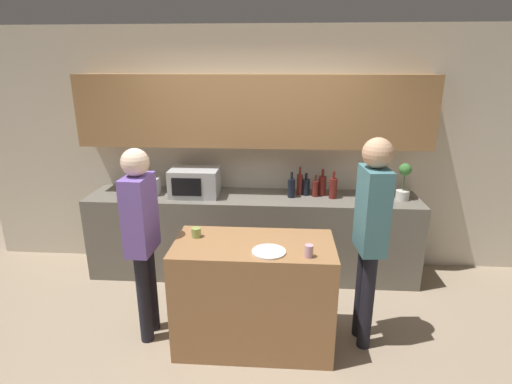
{
  "coord_description": "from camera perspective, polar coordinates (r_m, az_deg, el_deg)",
  "views": [
    {
      "loc": [
        0.32,
        -2.73,
        2.29
      ],
      "look_at": [
        0.11,
        0.43,
        1.28
      ],
      "focal_mm": 28.0,
      "sensor_mm": 36.0,
      "label": 1
    }
  ],
  "objects": [
    {
      "name": "bottle_3",
      "position": [
        4.37,
        8.46,
        0.52
      ],
      "size": [
        0.07,
        0.07,
        0.24
      ],
      "color": "maroon",
      "rests_on": "back_counter"
    },
    {
      "name": "microwave",
      "position": [
        4.39,
        -8.71,
        1.41
      ],
      "size": [
        0.52,
        0.39,
        0.3
      ],
      "color": "#B7BABC",
      "rests_on": "back_counter"
    },
    {
      "name": "bottle_0",
      "position": [
        4.31,
        5.08,
        0.63
      ],
      "size": [
        0.08,
        0.08,
        0.28
      ],
      "color": "black",
      "rests_on": "back_counter"
    },
    {
      "name": "person_left",
      "position": [
        3.3,
        16.09,
        -4.69
      ],
      "size": [
        0.23,
        0.36,
        1.78
      ],
      "rotation": [
        0.0,
        0.0,
        -4.63
      ],
      "color": "black",
      "rests_on": "ground_plane"
    },
    {
      "name": "cup_0",
      "position": [
        3.35,
        -8.53,
        -5.74
      ],
      "size": [
        0.08,
        0.08,
        0.08
      ],
      "color": "#8FA352",
      "rests_on": "kitchen_island"
    },
    {
      "name": "back_counter",
      "position": [
        4.52,
        -0.52,
        -6.17
      ],
      "size": [
        3.6,
        0.62,
        0.92
      ],
      "color": "#6B665B",
      "rests_on": "ground_plane"
    },
    {
      "name": "bottle_1",
      "position": [
        4.39,
        6.26,
        1.13
      ],
      "size": [
        0.06,
        0.06,
        0.32
      ],
      "color": "maroon",
      "rests_on": "back_counter"
    },
    {
      "name": "bottle_5",
      "position": [
        4.34,
        10.95,
        0.59
      ],
      "size": [
        0.08,
        0.08,
        0.3
      ],
      "color": "maroon",
      "rests_on": "back_counter"
    },
    {
      "name": "kitchen_island",
      "position": [
        3.44,
        -0.29,
        -14.35
      ],
      "size": [
        1.29,
        0.65,
        0.93
      ],
      "color": "#996B42",
      "rests_on": "ground_plane"
    },
    {
      "name": "bottle_2",
      "position": [
        4.4,
        7.14,
        0.76
      ],
      "size": [
        0.08,
        0.08,
        0.25
      ],
      "color": "black",
      "rests_on": "back_counter"
    },
    {
      "name": "cup_1",
      "position": [
        3.0,
        7.58,
        -8.36
      ],
      "size": [
        0.06,
        0.06,
        0.1
      ],
      "color": "#C596AB",
      "rests_on": "kitchen_island"
    },
    {
      "name": "plate_on_island",
      "position": [
        3.06,
        1.84,
        -8.52
      ],
      "size": [
        0.26,
        0.26,
        0.01
      ],
      "color": "white",
      "rests_on": "kitchen_island"
    },
    {
      "name": "toaster",
      "position": [
        4.56,
        -15.26,
        0.79
      ],
      "size": [
        0.26,
        0.16,
        0.18
      ],
      "color": "silver",
      "rests_on": "back_counter"
    },
    {
      "name": "person_center",
      "position": [
        3.41,
        -16.06,
        -5.24
      ],
      "size": [
        0.22,
        0.35,
        1.68
      ],
      "rotation": [
        0.0,
        0.0,
        -1.61
      ],
      "color": "black",
      "rests_on": "ground_plane"
    },
    {
      "name": "back_wall",
      "position": [
        4.47,
        -0.29,
        8.0
      ],
      "size": [
        6.4,
        0.4,
        2.7
      ],
      "color": "beige",
      "rests_on": "ground_plane"
    },
    {
      "name": "potted_plant",
      "position": [
        4.46,
        20.38,
        1.39
      ],
      "size": [
        0.14,
        0.14,
        0.4
      ],
      "color": "silver",
      "rests_on": "back_counter"
    },
    {
      "name": "ground_plane",
      "position": [
        3.58,
        -2.34,
        -22.11
      ],
      "size": [
        14.0,
        14.0,
        0.0
      ],
      "primitive_type": "plane",
      "color": "gray"
    },
    {
      "name": "bottle_4",
      "position": [
        4.42,
        9.44,
        0.95
      ],
      "size": [
        0.09,
        0.09,
        0.29
      ],
      "color": "maroon",
      "rests_on": "back_counter"
    }
  ]
}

